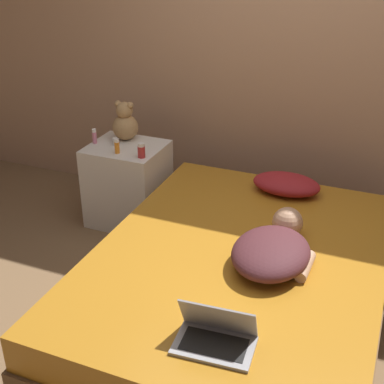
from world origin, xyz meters
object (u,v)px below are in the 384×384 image
(pillow, at_px, (286,184))
(person_lying, at_px, (274,248))
(bottle_red, at_px, (141,151))
(bottle_orange, at_px, (117,146))
(bottle_white, at_px, (115,142))
(bottle_pink, at_px, (94,136))
(teddy_bear, at_px, (125,123))
(laptop, at_px, (216,335))

(pillow, bearing_deg, person_lying, -81.13)
(bottle_red, distance_m, bottle_orange, 0.19)
(pillow, bearing_deg, bottle_white, -176.48)
(bottle_pink, bearing_deg, teddy_bear, 42.05)
(bottle_orange, bearing_deg, laptop, -47.48)
(laptop, distance_m, teddy_bear, 2.06)
(person_lying, distance_m, bottle_pink, 1.70)
(pillow, bearing_deg, teddy_bear, 177.35)
(laptop, distance_m, bottle_white, 1.95)
(laptop, height_order, teddy_bear, teddy_bear)
(person_lying, distance_m, bottle_white, 1.57)
(person_lying, relative_size, bottle_red, 6.51)
(teddy_bear, xyz_separation_m, bottle_orange, (0.07, -0.26, -0.07))
(person_lying, bearing_deg, bottle_white, 153.10)
(pillow, xyz_separation_m, bottle_white, (-1.24, -0.08, 0.14))
(pillow, distance_m, laptop, 1.53)
(bottle_white, height_order, bottle_pink, bottle_pink)
(laptop, relative_size, bottle_pink, 3.27)
(pillow, bearing_deg, laptop, -87.82)
(teddy_bear, distance_m, bottle_pink, 0.24)
(teddy_bear, bearing_deg, bottle_white, -96.46)
(person_lying, relative_size, bottle_white, 11.85)
(bottle_red, relative_size, bottle_pink, 0.96)
(pillow, relative_size, bottle_orange, 4.28)
(teddy_bear, bearing_deg, bottle_red, -44.75)
(teddy_bear, xyz_separation_m, bottle_pink, (-0.17, -0.15, -0.07))
(pillow, bearing_deg, bottle_red, -168.08)
(pillow, relative_size, teddy_bear, 1.55)
(teddy_bear, height_order, bottle_white, teddy_bear)
(pillow, bearing_deg, bottle_pink, -176.01)
(bottle_red, distance_m, bottle_pink, 0.45)
(bottle_orange, bearing_deg, bottle_pink, 157.10)
(bottle_orange, xyz_separation_m, bottle_white, (-0.09, 0.12, -0.02))
(person_lying, bearing_deg, bottle_pink, 156.26)
(bottle_red, height_order, bottle_pink, bottle_pink)
(person_lying, height_order, bottle_pink, bottle_pink)
(pillow, xyz_separation_m, person_lying, (0.13, -0.82, 0.02))
(pillow, xyz_separation_m, teddy_bear, (-1.23, 0.06, 0.24))
(pillow, xyz_separation_m, bottle_orange, (-1.16, -0.20, 0.17))
(pillow, distance_m, teddy_bear, 1.25)
(bottle_red, bearing_deg, person_lying, -29.43)
(pillow, height_order, bottle_pink, bottle_pink)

